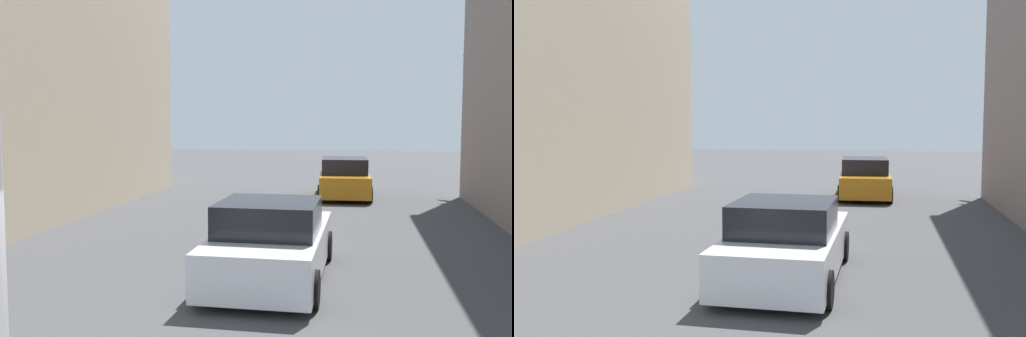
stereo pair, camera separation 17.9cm
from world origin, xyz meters
The scene contains 4 objects.
ground_plane centered at (0.00, 10.00, 0.00)m, with size 88.34×88.34×0.00m, color #424244.
car_lead centered at (0.08, 6.71, 0.70)m, with size 2.17×4.73×1.56m.
car_far centered at (1.24, 18.91, 0.74)m, with size 2.15×4.51×1.56m.
palm_tree_far_right centered at (7.31, 20.85, 4.03)m, with size 2.80×2.86×6.60m.
Camera 2 is at (1.79, -3.89, 3.05)m, focal length 40.00 mm.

